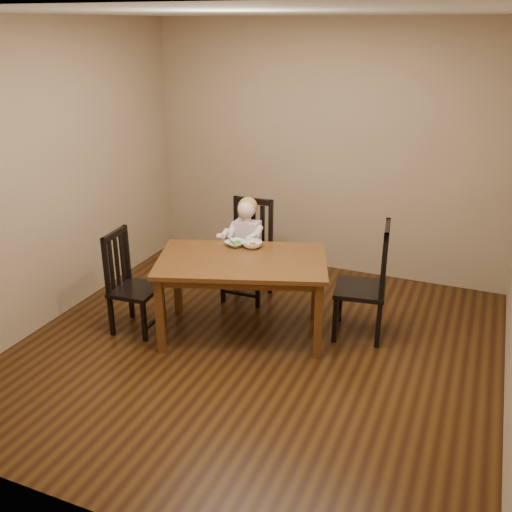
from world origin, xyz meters
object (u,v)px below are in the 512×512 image
at_px(chair_child, 249,252).
at_px(chair_right, 367,284).
at_px(bowl_peas, 236,243).
at_px(chair_left, 130,284).
at_px(dining_table, 242,268).
at_px(bowl_veg, 252,244).
at_px(toddler, 247,240).

distance_m(chair_child, chair_right, 1.32).
distance_m(chair_child, bowl_peas, 0.55).
relative_size(chair_left, chair_right, 0.89).
distance_m(dining_table, chair_right, 1.11).
distance_m(chair_left, chair_right, 2.11).
xyz_separation_m(chair_child, bowl_veg, (0.23, -0.45, 0.27)).
xyz_separation_m(chair_left, chair_right, (1.99, 0.71, 0.06)).
xyz_separation_m(chair_right, bowl_veg, (-1.05, -0.11, 0.25)).
relative_size(bowl_peas, bowl_veg, 0.99).
bearing_deg(chair_left, dining_table, 103.60).
xyz_separation_m(chair_left, toddler, (0.71, 0.99, 0.18)).
relative_size(chair_right, bowl_peas, 5.85).
height_order(dining_table, chair_child, chair_child).
bearing_deg(dining_table, chair_right, 21.19).
relative_size(dining_table, bowl_veg, 9.11).
xyz_separation_m(chair_right, toddler, (-1.28, 0.29, 0.13)).
height_order(chair_right, bowl_peas, chair_right).
bearing_deg(chair_right, chair_left, 101.10).
relative_size(dining_table, bowl_peas, 9.22).
height_order(chair_child, chair_right, chair_right).
distance_m(chair_right, toddler, 1.31).
bearing_deg(bowl_peas, chair_child, 98.86).
relative_size(chair_child, toddler, 1.78).
distance_m(toddler, bowl_peas, 0.44).
relative_size(dining_table, chair_child, 1.64).
bearing_deg(chair_left, toddler, 140.21).
relative_size(chair_child, chair_left, 1.08).
bearing_deg(chair_child, chair_right, 163.84).
distance_m(chair_left, bowl_peas, 1.02).
distance_m(chair_child, bowl_veg, 0.58).
height_order(chair_right, bowl_veg, chair_right).
distance_m(chair_child, toddler, 0.16).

